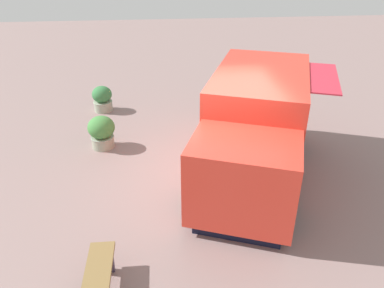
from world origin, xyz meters
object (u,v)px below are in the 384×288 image
object	(u,v)px
planter_flowering_near	(102,131)
planter_flowering_far	(269,100)
food_truck	(255,130)
planter_flowering_side	(102,98)

from	to	relation	value
planter_flowering_near	planter_flowering_far	xyz separation A→B (m)	(2.00, -5.06, -0.14)
planter_flowering_near	planter_flowering_far	world-z (taller)	planter_flowering_near
food_truck	planter_flowering_near	distance (m)	4.01
planter_flowering_far	planter_flowering_side	distance (m)	5.33
planter_flowering_near	planter_flowering_side	world-z (taller)	planter_flowering_near
planter_flowering_near	planter_flowering_side	bearing A→B (deg)	5.87
planter_flowering_side	planter_flowering_near	bearing A→B (deg)	-174.13
food_truck	planter_flowering_far	bearing A→B (deg)	-21.64
planter_flowering_near	planter_flowering_far	distance (m)	5.44
food_truck	planter_flowering_near	world-z (taller)	food_truck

